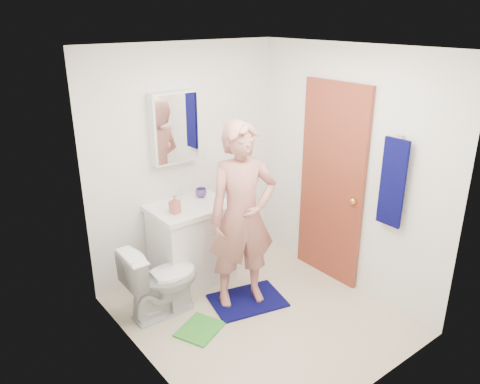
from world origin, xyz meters
name	(u,v)px	position (x,y,z in m)	size (l,w,h in m)	color
floor	(259,316)	(0.00, 0.00, -0.01)	(2.20, 2.40, 0.02)	beige
ceiling	(264,46)	(0.00, 0.00, 2.41)	(2.20, 2.40, 0.02)	white
wall_back	(185,162)	(0.00, 1.21, 1.20)	(2.20, 0.02, 2.40)	white
wall_front	(380,249)	(0.00, -1.21, 1.20)	(2.20, 0.02, 2.40)	white
wall_left	(141,231)	(-1.11, 0.00, 1.20)	(0.02, 2.40, 2.40)	white
wall_right	(347,170)	(1.11, 0.00, 1.20)	(0.02, 2.40, 2.40)	white
vanity_cabinet	(191,245)	(-0.15, 0.91, 0.40)	(0.75, 0.55, 0.80)	white
countertop	(190,208)	(-0.15, 0.91, 0.83)	(0.79, 0.59, 0.05)	white
sink_basin	(190,206)	(-0.15, 0.91, 0.84)	(0.40, 0.40, 0.03)	white
faucet	(180,194)	(-0.15, 1.09, 0.91)	(0.03, 0.03, 0.12)	silver
medicine_cabinet	(174,127)	(-0.15, 1.14, 1.60)	(0.50, 0.12, 0.70)	white
mirror_panel	(178,129)	(-0.15, 1.08, 1.60)	(0.46, 0.01, 0.66)	white
door	(331,184)	(1.07, 0.15, 1.02)	(0.05, 0.80, 2.05)	#A8472E
door_knob	(353,201)	(1.03, -0.17, 0.95)	(0.07, 0.07, 0.07)	gold
towel	(393,183)	(1.03, -0.57, 1.25)	(0.03, 0.24, 0.80)	#070849
towel_hook	(401,136)	(1.07, -0.57, 1.67)	(0.02, 0.02, 0.06)	silver
toilet	(162,279)	(-0.68, 0.59, 0.36)	(0.40, 0.70, 0.71)	white
bath_mat	(247,300)	(0.05, 0.24, 0.01)	(0.69, 0.49, 0.02)	#070849
green_rug	(200,329)	(-0.56, 0.15, 0.01)	(0.38, 0.32, 0.02)	green
soap_dispenser	(175,204)	(-0.36, 0.84, 0.94)	(0.08, 0.09, 0.18)	#BE6559
toothbrush_cup	(201,193)	(0.07, 1.03, 0.90)	(0.12, 0.12, 0.09)	#563E89
man	(242,216)	(0.02, 0.28, 0.90)	(0.64, 0.42, 1.77)	#B57166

